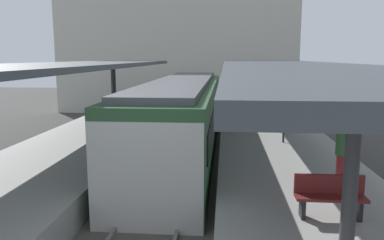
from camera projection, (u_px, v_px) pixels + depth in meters
name	position (u px, v px, depth m)	size (l,w,h in m)	color
ground_plane	(166.00, 197.00, 11.65)	(80.00, 80.00, 0.00)	#383835
platform_left	(45.00, 178.00, 11.89)	(4.40, 28.00, 1.00)	#9E9E99
platform_right	(293.00, 185.00, 11.24)	(4.40, 28.00, 1.00)	#9E9E99
track_ballast	(166.00, 194.00, 11.63)	(3.20, 28.00, 0.20)	#59544C
rail_near_side	(142.00, 188.00, 11.66)	(0.08, 28.00, 0.14)	slate
rail_far_side	(189.00, 189.00, 11.54)	(0.08, 28.00, 0.14)	slate
commuter_train	(183.00, 117.00, 16.11)	(2.78, 15.41, 3.10)	#2D5633
canopy_left	(58.00, 67.00, 12.71)	(4.18, 21.00, 3.00)	#333335
canopy_right	(290.00, 67.00, 12.06)	(4.18, 21.00, 3.01)	#333335
platform_bench	(330.00, 195.00, 7.71)	(1.40, 0.41, 0.86)	black
platform_sign	(285.00, 100.00, 14.30)	(0.90, 0.08, 2.21)	#262628
passenger_near_bench	(343.00, 155.00, 9.18)	(0.36, 0.36, 1.73)	maroon
station_building_backdrop	(179.00, 41.00, 30.57)	(18.00, 6.00, 11.00)	beige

